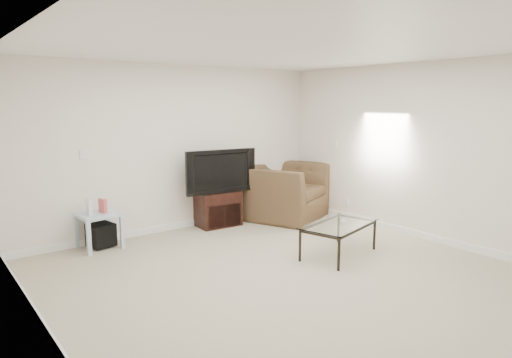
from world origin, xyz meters
TOP-DOWN VIEW (x-y plane):
  - floor at (0.00, 0.00)m, footprint 5.00×5.00m
  - ceiling at (0.00, 0.00)m, footprint 5.00×5.00m
  - wall_back at (0.00, 2.50)m, footprint 5.00×0.02m
  - wall_left at (-2.50, 0.00)m, footprint 0.02×5.00m
  - wall_right at (2.50, 0.00)m, footprint 0.02×5.00m
  - plate_back at (-1.40, 2.49)m, footprint 0.12×0.02m
  - plate_right_switch at (2.49, 1.60)m, footprint 0.02×0.09m
  - plate_right_outlet at (2.49, 1.30)m, footprint 0.02×0.08m
  - tv_stand at (0.56, 2.28)m, footprint 0.69×0.50m
  - dvd_player at (0.56, 2.24)m, footprint 0.35×0.26m
  - television at (0.56, 2.25)m, footprint 1.11×0.33m
  - side_table at (-1.33, 2.28)m, footprint 0.53×0.53m
  - subwoofer at (-1.30, 2.30)m, footprint 0.36×0.36m
  - game_console at (-1.45, 2.25)m, footprint 0.06×0.16m
  - game_case at (-1.27, 2.26)m, footprint 0.08×0.15m
  - recliner at (1.76, 2.05)m, footprint 1.62×1.36m
  - coffee_table at (1.00, 0.12)m, footprint 1.19×0.86m
  - remote at (1.09, 0.13)m, footprint 0.17×0.13m

SIDE VIEW (x-z plane):
  - floor at x=0.00m, z-range 0.00..0.00m
  - subwoofer at x=-1.30m, z-range 0.02..0.32m
  - coffee_table at x=1.00m, z-range 0.00..0.42m
  - side_table at x=-1.33m, z-range 0.00..0.48m
  - tv_stand at x=0.56m, z-range 0.00..0.55m
  - plate_right_outlet at x=2.49m, z-range 0.24..0.36m
  - remote at x=1.09m, z-range 0.42..0.44m
  - dvd_player at x=0.56m, z-range 0.44..0.48m
  - game_case at x=-1.27m, z-range 0.48..0.67m
  - game_console at x=-1.45m, z-range 0.48..0.70m
  - recliner at x=1.76m, z-range 0.00..1.21m
  - television at x=0.56m, z-range 0.55..1.23m
  - wall_back at x=0.00m, z-range 0.00..2.50m
  - wall_left at x=-2.50m, z-range 0.00..2.50m
  - wall_right at x=2.50m, z-range 0.00..2.50m
  - plate_back at x=-1.40m, z-range 1.19..1.31m
  - plate_right_switch at x=2.49m, z-range 1.19..1.31m
  - ceiling at x=0.00m, z-range 2.50..2.50m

